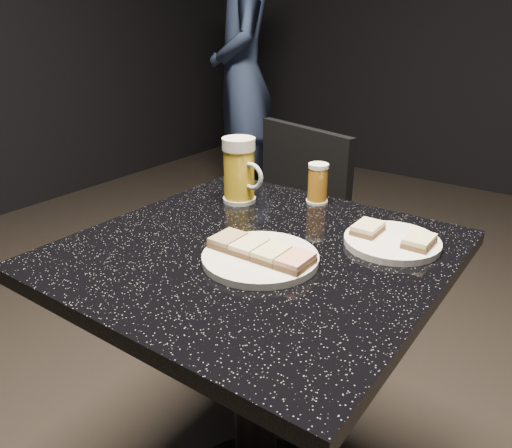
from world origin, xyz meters
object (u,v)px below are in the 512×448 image
(table, at_px, (256,348))
(beer_tumbler, at_px, (318,184))
(beer_mug, at_px, (240,170))
(patron, at_px, (243,77))
(plate_small, at_px, (392,242))
(plate_large, at_px, (260,258))
(chair, at_px, (276,245))

(table, bearing_deg, beer_tumbler, 95.32)
(beer_mug, distance_m, beer_tumbler, 0.19)
(beer_mug, height_order, beer_tumbler, beer_mug)
(patron, bearing_deg, table, -3.04)
(plate_small, relative_size, table, 0.25)
(table, bearing_deg, plate_small, 37.88)
(plate_large, distance_m, plate_small, 0.27)
(plate_small, bearing_deg, patron, 134.68)
(beer_mug, xyz_separation_m, chair, (-0.08, 0.29, -0.33))
(patron, height_order, table, patron)
(table, bearing_deg, patron, 127.73)
(beer_mug, bearing_deg, plate_small, -3.15)
(beer_tumbler, bearing_deg, beer_mug, -146.44)
(plate_small, distance_m, beer_mug, 0.41)
(plate_large, xyz_separation_m, plate_small, (0.17, 0.21, 0.00))
(table, xyz_separation_m, beer_tumbler, (-0.03, 0.29, 0.29))
(plate_large, relative_size, patron, 0.13)
(table, xyz_separation_m, beer_mug, (-0.18, 0.19, 0.32))
(table, distance_m, beer_mug, 0.42)
(plate_small, relative_size, patron, 0.12)
(plate_large, height_order, beer_mug, beer_mug)
(table, height_order, beer_mug, beer_mug)
(plate_large, relative_size, chair, 0.25)
(patron, bearing_deg, beer_tumbler, 1.51)
(patron, relative_size, beer_tumbler, 16.78)
(plate_small, xyz_separation_m, table, (-0.21, -0.17, -0.25))
(patron, xyz_separation_m, chair, (1.10, -1.28, -0.32))
(patron, distance_m, beer_mug, 1.97)
(plate_large, xyz_separation_m, table, (-0.04, 0.04, -0.25))
(plate_small, xyz_separation_m, chair, (-0.48, 0.31, -0.26))
(chair, bearing_deg, patron, 130.54)
(plate_small, distance_m, chair, 0.63)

